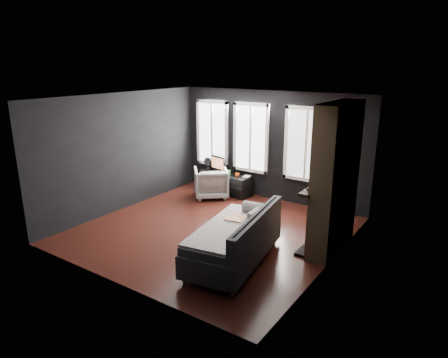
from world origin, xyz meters
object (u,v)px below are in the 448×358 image
Objects in this scene: armchair at (211,181)px; monitor at (218,163)px; sofa at (234,236)px; mantel_vase at (331,172)px; media_console at (225,183)px; mug at (237,174)px; book at (244,172)px.

monitor is (-0.16, 0.56, 0.34)m from armchair.
sofa is 2.30m from mantel_vase.
sofa is at bearing -36.75° from monitor.
sofa reaches higher than media_console.
media_console is 2.85× the size of monitor.
armchair is 4.18× the size of mantel_vase.
monitor is 4.61× the size of mug.
book is at bearing 8.95° from media_console.
monitor is at bearing 160.66° from mantel_vase.
mug is at bearing 158.38° from mantel_vase.
book is at bearing 35.77° from mug.
mantel_vase reaches higher than monitor.
sofa is 3.50m from armchair.
monitor is at bearing -115.35° from armchair.
armchair is 3.50m from mantel_vase.
armchair is 0.55× the size of media_console.
mantel_vase is (2.81, -1.11, 0.74)m from mug.
book is (0.13, 0.10, 0.05)m from mug.
mantel_vase is (0.95, 1.92, 0.85)m from sofa.
sofa is 10.99× the size of mantel_vase.
armchair is 0.67m from monitor.
sofa is 4.04m from monitor.
sofa reaches higher than mug.
mantel_vase is (3.31, -0.66, 0.91)m from armchair.
mantel_vase reaches higher than armchair.
mug is 0.51× the size of book.
mantel_vase reaches higher than media_console.
sofa is at bearing -58.47° from mug.
armchair is (-2.36, 2.58, -0.05)m from sofa.
mug is at bearing -3.38° from media_console.
armchair is at bearing -139.36° from book.
sofa reaches higher than book.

